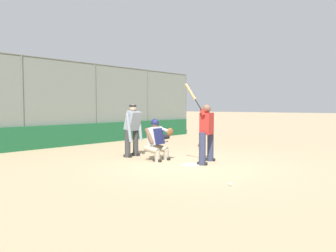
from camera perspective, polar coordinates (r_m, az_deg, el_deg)
The scene contains 11 objects.
ground_plane at distance 9.30m, azimuth 4.02°, elevation -6.76°, with size 160.00×160.00×0.00m, color tan.
home_plate_marker at distance 9.30m, azimuth 4.02°, elevation -6.73°, with size 0.43×0.43×0.01m, color white.
backstop_fence at distance 14.15m, azimuth -17.91°, elevation 4.18°, with size 16.55×0.08×3.56m.
padding_wall at distance 14.11m, azimuth -17.59°, elevation -1.60°, with size 16.14×0.18×0.90m, color #19512D.
batter_at_plate at distance 9.53m, azimuth 6.69°, elevation -0.92°, with size 1.16×0.56×2.28m.
catcher_behind_plate at distance 9.97m, azimuth -1.91°, elevation -2.25°, with size 0.68×0.79×1.27m.
umpire_home at distance 10.73m, azimuth -6.18°, elevation -0.46°, with size 0.69×0.47×1.71m.
spare_bat_near_backstop at distance 14.98m, azimuth -2.14°, elevation -2.75°, with size 0.79×0.52×0.07m.
fielding_glove_on_dirt at distance 13.53m, azimuth 5.71°, elevation -3.34°, with size 0.30×0.23×0.11m.
baseball_loose at distance 6.98m, azimuth 10.81°, elevation -9.93°, with size 0.07×0.07×0.07m, color white.
equipment_bag_dugout_side at distance 16.38m, azimuth -1.14°, elevation -1.91°, with size 1.17×0.24×0.24m.
Camera 1 is at (7.31, 5.50, 1.64)m, focal length 35.00 mm.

